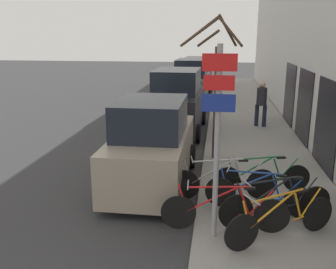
{
  "coord_description": "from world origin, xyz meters",
  "views": [
    {
      "loc": [
        1.37,
        -1.63,
        3.63
      ],
      "look_at": [
        0.33,
        6.01,
        1.58
      ],
      "focal_mm": 40.0,
      "sensor_mm": 36.0,
      "label": 1
    }
  ],
  "objects_px": {
    "bicycle_0": "(282,220)",
    "pedestrian_near": "(261,101)",
    "parked_car_0": "(152,146)",
    "signpost": "(217,132)",
    "bicycle_2": "(276,204)",
    "bicycle_4": "(223,182)",
    "parked_car_1": "(178,104)",
    "bicycle_3": "(259,195)",
    "parked_car_3": "(198,74)",
    "street_tree": "(216,87)",
    "parked_car_2": "(192,84)",
    "bicycle_1": "(225,211)",
    "bicycle_5": "(262,177)"
  },
  "relations": [
    {
      "from": "bicycle_3",
      "to": "parked_car_0",
      "type": "distance_m",
      "value": 2.94
    },
    {
      "from": "bicycle_3",
      "to": "bicycle_5",
      "type": "distance_m",
      "value": 1.04
    },
    {
      "from": "bicycle_2",
      "to": "street_tree",
      "type": "height_order",
      "value": "street_tree"
    },
    {
      "from": "parked_car_2",
      "to": "street_tree",
      "type": "distance_m",
      "value": 9.66
    },
    {
      "from": "bicycle_0",
      "to": "pedestrian_near",
      "type": "relative_size",
      "value": 1.14
    },
    {
      "from": "signpost",
      "to": "bicycle_1",
      "type": "height_order",
      "value": "signpost"
    },
    {
      "from": "bicycle_0",
      "to": "bicycle_5",
      "type": "height_order",
      "value": "bicycle_0"
    },
    {
      "from": "bicycle_3",
      "to": "parked_car_0",
      "type": "xyz_separation_m",
      "value": [
        -2.45,
        1.56,
        0.45
      ]
    },
    {
      "from": "bicycle_0",
      "to": "bicycle_2",
      "type": "distance_m",
      "value": 0.6
    },
    {
      "from": "signpost",
      "to": "parked_car_0",
      "type": "height_order",
      "value": "signpost"
    },
    {
      "from": "bicycle_1",
      "to": "parked_car_2",
      "type": "xyz_separation_m",
      "value": [
        -1.63,
        13.84,
        0.56
      ]
    },
    {
      "from": "bicycle_5",
      "to": "bicycle_0",
      "type": "bearing_deg",
      "value": 170.32
    },
    {
      "from": "parked_car_0",
      "to": "street_tree",
      "type": "bearing_deg",
      "value": 52.79
    },
    {
      "from": "parked_car_3",
      "to": "pedestrian_near",
      "type": "height_order",
      "value": "parked_car_3"
    },
    {
      "from": "parked_car_0",
      "to": "street_tree",
      "type": "relative_size",
      "value": 1.04
    },
    {
      "from": "signpost",
      "to": "bicycle_1",
      "type": "xyz_separation_m",
      "value": [
        0.18,
        0.22,
        -1.54
      ]
    },
    {
      "from": "parked_car_1",
      "to": "pedestrian_near",
      "type": "relative_size",
      "value": 2.64
    },
    {
      "from": "parked_car_1",
      "to": "parked_car_3",
      "type": "distance_m",
      "value": 12.25
    },
    {
      "from": "bicycle_3",
      "to": "parked_car_2",
      "type": "distance_m",
      "value": 13.21
    },
    {
      "from": "bicycle_2",
      "to": "bicycle_4",
      "type": "bearing_deg",
      "value": 24.52
    },
    {
      "from": "signpost",
      "to": "bicycle_2",
      "type": "bearing_deg",
      "value": 28.48
    },
    {
      "from": "pedestrian_near",
      "to": "bicycle_4",
      "type": "bearing_deg",
      "value": -84.31
    },
    {
      "from": "signpost",
      "to": "bicycle_5",
      "type": "bearing_deg",
      "value": 63.46
    },
    {
      "from": "bicycle_2",
      "to": "bicycle_4",
      "type": "xyz_separation_m",
      "value": [
        -0.99,
        0.96,
        0.0
      ]
    },
    {
      "from": "bicycle_2",
      "to": "bicycle_3",
      "type": "distance_m",
      "value": 0.52
    },
    {
      "from": "parked_car_2",
      "to": "street_tree",
      "type": "xyz_separation_m",
      "value": [
        1.36,
        -9.5,
        1.11
      ]
    },
    {
      "from": "bicycle_3",
      "to": "parked_car_3",
      "type": "bearing_deg",
      "value": 18.67
    },
    {
      "from": "bicycle_1",
      "to": "bicycle_4",
      "type": "distance_m",
      "value": 1.37
    },
    {
      "from": "bicycle_3",
      "to": "parked_car_2",
      "type": "bearing_deg",
      "value": 21.74
    },
    {
      "from": "bicycle_5",
      "to": "street_tree",
      "type": "xyz_separation_m",
      "value": [
        -1.14,
        2.47,
        1.68
      ]
    },
    {
      "from": "street_tree",
      "to": "signpost",
      "type": "bearing_deg",
      "value": -88.87
    },
    {
      "from": "bicycle_4",
      "to": "parked_car_1",
      "type": "height_order",
      "value": "parked_car_1"
    },
    {
      "from": "parked_car_2",
      "to": "parked_car_0",
      "type": "bearing_deg",
      "value": -89.48
    },
    {
      "from": "bicycle_0",
      "to": "parked_car_0",
      "type": "distance_m",
      "value": 3.8
    },
    {
      "from": "street_tree",
      "to": "parked_car_3",
      "type": "bearing_deg",
      "value": 95.14
    },
    {
      "from": "signpost",
      "to": "bicycle_3",
      "type": "distance_m",
      "value": 2.07
    },
    {
      "from": "parked_car_2",
      "to": "pedestrian_near",
      "type": "distance_m",
      "value": 6.23
    },
    {
      "from": "parked_car_0",
      "to": "bicycle_0",
      "type": "bearing_deg",
      "value": -43.44
    },
    {
      "from": "signpost",
      "to": "parked_car_0",
      "type": "bearing_deg",
      "value": 120.94
    },
    {
      "from": "parked_car_1",
      "to": "parked_car_2",
      "type": "bearing_deg",
      "value": 90.72
    },
    {
      "from": "parked_car_0",
      "to": "bicycle_2",
      "type": "bearing_deg",
      "value": -36.12
    },
    {
      "from": "bicycle_4",
      "to": "bicycle_2",
      "type": "bearing_deg",
      "value": -143.67
    },
    {
      "from": "bicycle_4",
      "to": "parked_car_0",
      "type": "bearing_deg",
      "value": 49.48
    },
    {
      "from": "bicycle_5",
      "to": "street_tree",
      "type": "height_order",
      "value": "street_tree"
    },
    {
      "from": "bicycle_2",
      "to": "parked_car_3",
      "type": "relative_size",
      "value": 0.51
    },
    {
      "from": "bicycle_1",
      "to": "parked_car_0",
      "type": "bearing_deg",
      "value": 33.18
    },
    {
      "from": "signpost",
      "to": "bicycle_2",
      "type": "height_order",
      "value": "signpost"
    },
    {
      "from": "bicycle_4",
      "to": "signpost",
      "type": "bearing_deg",
      "value": 164.87
    },
    {
      "from": "bicycle_3",
      "to": "bicycle_4",
      "type": "height_order",
      "value": "bicycle_4"
    },
    {
      "from": "bicycle_3",
      "to": "bicycle_5",
      "type": "height_order",
      "value": "bicycle_3"
    }
  ]
}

